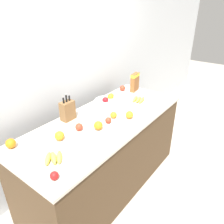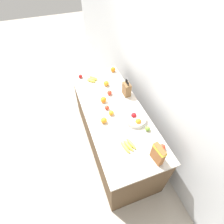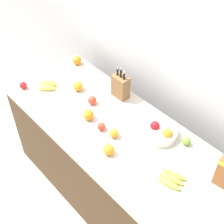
{
  "view_description": "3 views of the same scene",
  "coord_description": "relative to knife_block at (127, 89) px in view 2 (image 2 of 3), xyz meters",
  "views": [
    {
      "loc": [
        -1.6,
        -1.31,
        2.07
      ],
      "look_at": [
        0.06,
        -0.05,
        1.0
      ],
      "focal_mm": 35.0,
      "sensor_mm": 36.0,
      "label": 1
    },
    {
      "loc": [
        1.61,
        -0.61,
        2.78
      ],
      "look_at": [
        0.08,
        -0.05,
        0.98
      ],
      "focal_mm": 28.0,
      "sensor_mm": 36.0,
      "label": 2
    },
    {
      "loc": [
        1.27,
        -1.16,
        2.71
      ],
      "look_at": [
        -0.06,
        0.04,
        1.02
      ],
      "focal_mm": 50.0,
      "sensor_mm": 36.0,
      "label": 3
    }
  ],
  "objects": [
    {
      "name": "apple_middle",
      "position": [
        1.04,
        0.02,
        -0.07
      ],
      "size": [
        0.08,
        0.08,
        0.08
      ],
      "primitive_type": "sphere",
      "color": "red",
      "rests_on": "counter"
    },
    {
      "name": "orange_front_left",
      "position": [
        0.42,
        -0.51,
        -0.07
      ],
      "size": [
        0.08,
        0.08,
        0.08
      ],
      "primitive_type": "sphere",
      "color": "orange",
      "rests_on": "counter"
    },
    {
      "name": "ground_plane",
      "position": [
        0.25,
        -0.31,
        -1.03
      ],
      "size": [
        14.0,
        14.0,
        0.0
      ],
      "primitive_type": "plane",
      "color": "#B2A899"
    },
    {
      "name": "knife_block",
      "position": [
        0.0,
        0.0,
        0.0
      ],
      "size": [
        0.15,
        0.09,
        0.31
      ],
      "color": "brown",
      "rests_on": "counter"
    },
    {
      "name": "banana_bunch_right",
      "position": [
        -0.53,
        -0.4,
        -0.09
      ],
      "size": [
        0.21,
        0.2,
        0.04
      ],
      "rotation": [
        0.0,
        0.0,
        4.01
      ],
      "color": "yellow",
      "rests_on": "counter"
    },
    {
      "name": "apple_leftmost",
      "position": [
        0.74,
        -0.02,
        -0.07
      ],
      "size": [
        0.07,
        0.07,
        0.07
      ],
      "primitive_type": "sphere",
      "color": "#6B9E33",
      "rests_on": "counter"
    },
    {
      "name": "counter",
      "position": [
        0.25,
        -0.31,
        -0.57
      ],
      "size": [
        2.09,
        0.84,
        0.93
      ],
      "color": "#4C3823",
      "rests_on": "ground_plane"
    },
    {
      "name": "cereal_box",
      "position": [
        1.14,
        -0.12,
        0.03
      ],
      "size": [
        0.18,
        0.09,
        0.25
      ],
      "rotation": [
        0.0,
        0.0,
        0.14
      ],
      "color": "brown",
      "rests_on": "counter"
    },
    {
      "name": "banana_bunch_left",
      "position": [
        0.87,
        -0.35,
        -0.09
      ],
      "size": [
        0.21,
        0.17,
        0.04
      ],
      "rotation": [
        0.0,
        0.0,
        0.27
      ],
      "color": "yellow",
      "rests_on": "counter"
    },
    {
      "name": "orange_by_cereal",
      "position": [
        0.32,
        -0.37,
        -0.07
      ],
      "size": [
        0.07,
        0.07,
        0.07
      ],
      "primitive_type": "sphere",
      "color": "orange",
      "rests_on": "counter"
    },
    {
      "name": "apple_near_bananas",
      "position": [
        -0.09,
        -0.25,
        -0.07
      ],
      "size": [
        0.07,
        0.07,
        0.07
      ],
      "primitive_type": "sphere",
      "color": "red",
      "rests_on": "counter"
    },
    {
      "name": "orange_back_center",
      "position": [
        -0.31,
        -0.23,
        -0.06
      ],
      "size": [
        0.09,
        0.09,
        0.09
      ],
      "primitive_type": "sphere",
      "color": "orange",
      "rests_on": "counter"
    },
    {
      "name": "orange_front_center",
      "position": [
        0.04,
        -0.39,
        -0.06
      ],
      "size": [
        0.09,
        0.09,
        0.09
      ],
      "primitive_type": "sphere",
      "color": "orange",
      "rests_on": "counter"
    },
    {
      "name": "wall_back",
      "position": [
        0.25,
        0.33,
        0.27
      ],
      "size": [
        9.0,
        0.06,
        2.6
      ],
      "color": "silver",
      "rests_on": "ground_plane"
    },
    {
      "name": "apple_rightmost",
      "position": [
        -0.67,
        -0.58,
        -0.07
      ],
      "size": [
        0.06,
        0.06,
        0.06
      ],
      "primitive_type": "sphere",
      "color": "red",
      "rests_on": "counter"
    },
    {
      "name": "orange_near_bowl",
      "position": [
        -0.65,
        0.02,
        -0.06
      ],
      "size": [
        0.09,
        0.09,
        0.09
      ],
      "primitive_type": "sphere",
      "color": "orange",
      "rests_on": "counter"
    },
    {
      "name": "apple_by_knife_block",
      "position": [
        0.2,
        -0.39,
        -0.07
      ],
      "size": [
        0.07,
        0.07,
        0.07
      ],
      "primitive_type": "sphere",
      "color": "red",
      "rests_on": "counter"
    },
    {
      "name": "fruit_bowl",
      "position": [
        0.54,
        -0.1,
        -0.07
      ],
      "size": [
        0.29,
        0.29,
        0.12
      ],
      "color": "silver",
      "rests_on": "counter"
    }
  ]
}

